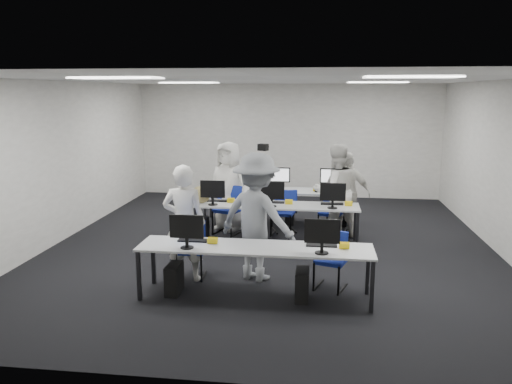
# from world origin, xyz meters

# --- Properties ---
(room) EXTENTS (9.00, 9.02, 3.00)m
(room) POSITION_xyz_m (0.00, 0.00, 1.50)
(room) COLOR black
(room) RESTS_ON ground
(ceiling_panels) EXTENTS (5.20, 4.60, 0.02)m
(ceiling_panels) POSITION_xyz_m (0.00, 0.00, 2.98)
(ceiling_panels) COLOR white
(ceiling_panels) RESTS_ON room
(desk_front) EXTENTS (3.20, 0.70, 0.73)m
(desk_front) POSITION_xyz_m (0.00, -2.40, 0.68)
(desk_front) COLOR #ABAEAF
(desk_front) RESTS_ON ground
(desk_mid) EXTENTS (3.20, 0.70, 0.73)m
(desk_mid) POSITION_xyz_m (0.00, 0.20, 0.68)
(desk_mid) COLOR #ABAEAF
(desk_mid) RESTS_ON ground
(desk_back) EXTENTS (3.20, 0.70, 0.73)m
(desk_back) POSITION_xyz_m (0.00, 1.60, 0.68)
(desk_back) COLOR #ABAEAF
(desk_back) RESTS_ON ground
(equipment_front) EXTENTS (2.51, 0.41, 1.19)m
(equipment_front) POSITION_xyz_m (-0.19, -2.42, 0.36)
(equipment_front) COLOR #0C26A2
(equipment_front) RESTS_ON desk_front
(equipment_mid) EXTENTS (2.91, 0.41, 1.19)m
(equipment_mid) POSITION_xyz_m (-0.19, 0.18, 0.36)
(equipment_mid) COLOR white
(equipment_mid) RESTS_ON desk_mid
(equipment_back) EXTENTS (2.91, 0.41, 1.19)m
(equipment_back) POSITION_xyz_m (0.19, 1.62, 0.36)
(equipment_back) COLOR white
(equipment_back) RESTS_ON desk_back
(chair_0) EXTENTS (0.44, 0.47, 0.84)m
(chair_0) POSITION_xyz_m (-1.06, -1.75, 0.27)
(chair_0) COLOR navy
(chair_0) RESTS_ON ground
(chair_1) EXTENTS (0.52, 0.55, 0.82)m
(chair_1) POSITION_xyz_m (1.05, -1.95, 0.26)
(chair_1) COLOR navy
(chair_1) RESTS_ON ground
(chair_2) EXTENTS (0.60, 0.63, 0.94)m
(chair_2) POSITION_xyz_m (-0.94, 0.69, 0.30)
(chair_2) COLOR navy
(chair_2) RESTS_ON ground
(chair_3) EXTENTS (0.48, 0.51, 0.87)m
(chair_3) POSITION_xyz_m (0.16, 0.74, 0.27)
(chair_3) COLOR navy
(chair_3) RESTS_ON ground
(chair_4) EXTENTS (0.53, 0.56, 0.87)m
(chair_4) POSITION_xyz_m (1.10, 0.84, 0.27)
(chair_4) COLOR navy
(chair_4) RESTS_ON ground
(chair_5) EXTENTS (0.58, 0.61, 0.93)m
(chair_5) POSITION_xyz_m (-1.04, 1.13, 0.29)
(chair_5) COLOR navy
(chair_5) RESTS_ON ground
(chair_6) EXTENTS (0.56, 0.59, 0.88)m
(chair_6) POSITION_xyz_m (0.17, 0.98, 0.28)
(chair_6) COLOR navy
(chair_6) RESTS_ON ground
(chair_7) EXTENTS (0.50, 0.53, 0.90)m
(chair_7) POSITION_xyz_m (1.20, 1.15, 0.28)
(chair_7) COLOR navy
(chair_7) RESTS_ON ground
(handbag) EXTENTS (0.44, 0.35, 0.32)m
(handbag) POSITION_xyz_m (-1.36, 0.16, 0.89)
(handbag) COLOR olive
(handbag) RESTS_ON desk_mid
(student_0) EXTENTS (0.65, 0.44, 1.76)m
(student_0) POSITION_xyz_m (-1.13, -1.87, 0.88)
(student_0) COLOR silver
(student_0) RESTS_ON ground
(student_1) EXTENTS (1.08, 0.97, 1.82)m
(student_1) POSITION_xyz_m (1.17, 0.74, 0.91)
(student_1) COLOR silver
(student_1) RESTS_ON ground
(student_2) EXTENTS (1.04, 0.86, 1.81)m
(student_2) POSITION_xyz_m (-0.98, 0.99, 0.91)
(student_2) COLOR silver
(student_2) RESTS_ON ground
(student_3) EXTENTS (1.03, 0.60, 1.65)m
(student_3) POSITION_xyz_m (1.38, 0.98, 0.82)
(student_3) COLOR silver
(student_3) RESTS_ON ground
(photographer) EXTENTS (1.43, 1.16, 1.93)m
(photographer) POSITION_xyz_m (-0.06, -1.70, 0.96)
(photographer) COLOR slate
(photographer) RESTS_ON ground
(dslr_camera) EXTENTS (0.20, 0.22, 0.10)m
(dslr_camera) POSITION_xyz_m (0.01, -1.54, 1.99)
(dslr_camera) COLOR black
(dslr_camera) RESTS_ON photographer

